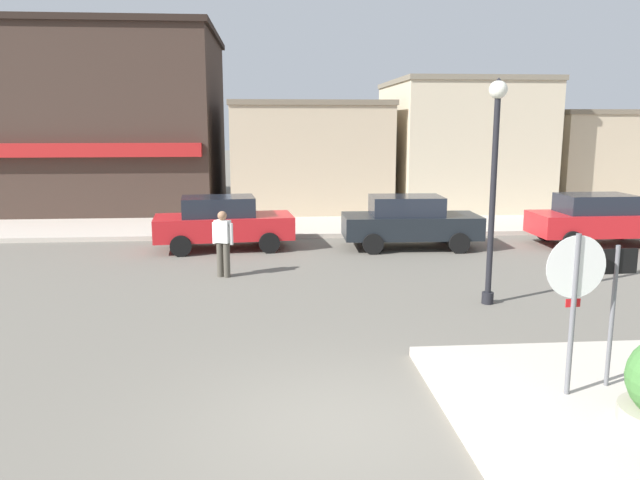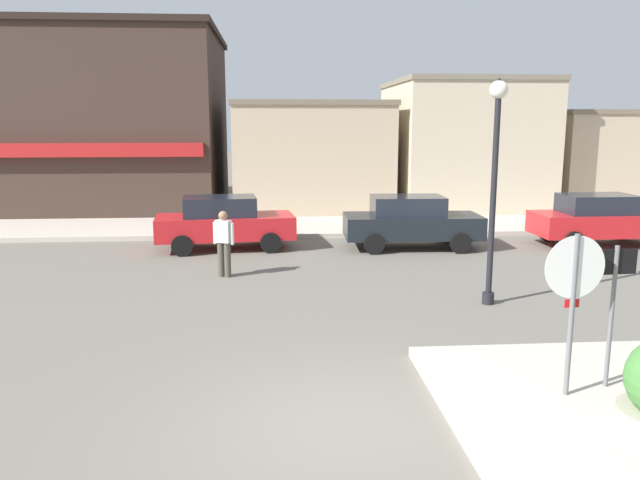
% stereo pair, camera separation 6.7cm
% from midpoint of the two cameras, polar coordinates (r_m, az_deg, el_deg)
% --- Properties ---
extents(ground_plane, '(160.00, 160.00, 0.00)m').
position_cam_midpoint_polar(ground_plane, '(7.96, 2.15, -16.80)').
color(ground_plane, '#6B665B').
extents(kerb_far, '(80.00, 4.00, 0.15)m').
position_cam_midpoint_polar(kerb_far, '(22.07, -2.37, 1.25)').
color(kerb_far, beige).
rests_on(kerb_far, ground).
extents(stop_sign, '(0.82, 0.09, 2.30)m').
position_cam_midpoint_polar(stop_sign, '(8.65, 22.00, -4.57)').
color(stop_sign, slate).
rests_on(stop_sign, ground).
extents(one_way_sign, '(0.60, 0.07, 2.10)m').
position_cam_midpoint_polar(one_way_sign, '(9.18, 25.04, -5.14)').
color(one_way_sign, slate).
rests_on(one_way_sign, ground).
extents(lamp_post, '(0.36, 0.36, 4.54)m').
position_cam_midpoint_polar(lamp_post, '(12.91, 15.53, 7.09)').
color(lamp_post, black).
rests_on(lamp_post, ground).
extents(parked_car_nearest, '(4.16, 2.20, 1.56)m').
position_cam_midpoint_polar(parked_car_nearest, '(18.56, -9.00, 1.64)').
color(parked_car_nearest, red).
rests_on(parked_car_nearest, ground).
extents(parked_car_second, '(4.05, 1.96, 1.56)m').
position_cam_midpoint_polar(parked_car_second, '(18.67, 8.09, 1.72)').
color(parked_car_second, black).
rests_on(parked_car_second, ground).
extents(parked_car_third, '(4.01, 1.91, 1.56)m').
position_cam_midpoint_polar(parked_car_third, '(20.71, 23.96, 1.78)').
color(parked_car_third, red).
rests_on(parked_car_third, ground).
extents(pedestrian_crossing_near, '(0.54, 0.35, 1.61)m').
position_cam_midpoint_polar(pedestrian_crossing_near, '(15.15, -8.99, -0.16)').
color(pedestrian_crossing_near, '#4C473D').
rests_on(pedestrian_crossing_near, ground).
extents(building_corner_shop, '(9.25, 9.39, 7.51)m').
position_cam_midpoint_polar(building_corner_shop, '(29.00, -18.49, 10.27)').
color(building_corner_shop, '#3D2D26').
rests_on(building_corner_shop, ground).
extents(building_storefront_left_near, '(6.40, 7.29, 4.54)m').
position_cam_midpoint_polar(building_storefront_left_near, '(27.22, -1.18, 7.69)').
color(building_storefront_left_near, tan).
rests_on(building_storefront_left_near, ground).
extents(building_storefront_left_mid, '(6.07, 6.94, 5.47)m').
position_cam_midpoint_polar(building_storefront_left_mid, '(27.98, 12.57, 8.47)').
color(building_storefront_left_mid, beige).
rests_on(building_storefront_left_mid, ground).
extents(building_storefront_right_near, '(8.39, 5.61, 4.22)m').
position_cam_midpoint_polar(building_storefront_right_near, '(31.43, 26.23, 6.71)').
color(building_storefront_right_near, tan).
rests_on(building_storefront_right_near, ground).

